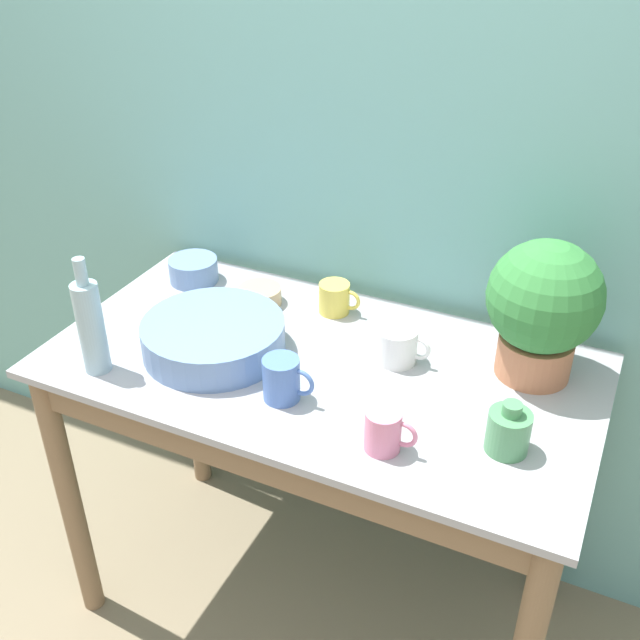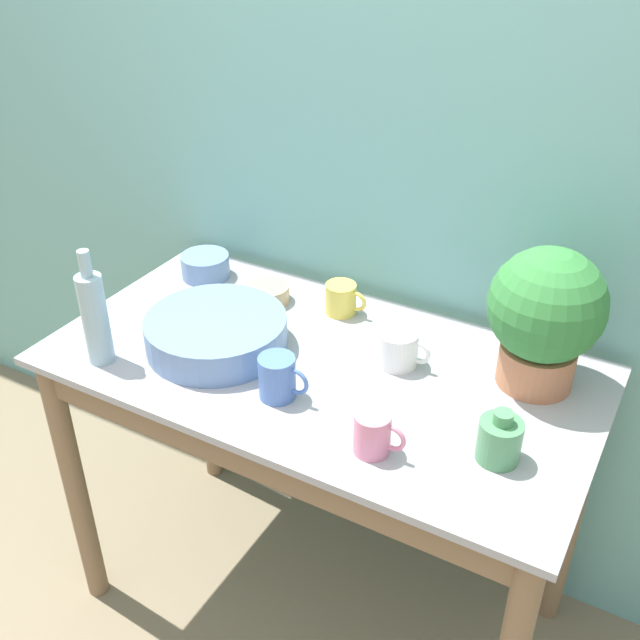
{
  "view_description": "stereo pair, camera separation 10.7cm",
  "coord_description": "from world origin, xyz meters",
  "px_view_note": "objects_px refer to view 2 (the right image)",
  "views": [
    {
      "loc": [
        0.63,
        -0.98,
        1.91
      ],
      "look_at": [
        0.0,
        0.35,
        0.99
      ],
      "focal_mm": 42.0,
      "sensor_mm": 36.0,
      "label": 1
    },
    {
      "loc": [
        0.72,
        -0.93,
        1.91
      ],
      "look_at": [
        0.0,
        0.35,
        0.99
      ],
      "focal_mm": 42.0,
      "sensor_mm": 36.0,
      "label": 2
    }
  ],
  "objects_px": {
    "mug_blue": "(278,378)",
    "bowl_small_blue": "(205,266)",
    "potted_plant": "(545,314)",
    "bottle_short": "(500,440)",
    "mug_pink": "(373,433)",
    "bottle_tall": "(95,317)",
    "mug_white": "(398,348)",
    "bowl_small_tan": "(268,293)",
    "mug_yellow": "(342,299)",
    "bowl_wash_large": "(216,333)"
  },
  "relations": [
    {
      "from": "mug_yellow",
      "to": "bowl_wash_large",
      "type": "bearing_deg",
      "value": -122.81
    },
    {
      "from": "bottle_short",
      "to": "potted_plant",
      "type": "bearing_deg",
      "value": 91.64
    },
    {
      "from": "bowl_wash_large",
      "to": "bowl_small_blue",
      "type": "height_order",
      "value": "bowl_wash_large"
    },
    {
      "from": "bowl_small_tan",
      "to": "mug_white",
      "type": "bearing_deg",
      "value": -12.97
    },
    {
      "from": "mug_pink",
      "to": "bowl_small_blue",
      "type": "xyz_separation_m",
      "value": [
        -0.75,
        0.44,
        -0.01
      ]
    },
    {
      "from": "bottle_tall",
      "to": "mug_yellow",
      "type": "height_order",
      "value": "bottle_tall"
    },
    {
      "from": "mug_white",
      "to": "mug_pink",
      "type": "relative_size",
      "value": 1.2
    },
    {
      "from": "mug_white",
      "to": "mug_yellow",
      "type": "bearing_deg",
      "value": 147.82
    },
    {
      "from": "mug_pink",
      "to": "mug_blue",
      "type": "distance_m",
      "value": 0.27
    },
    {
      "from": "potted_plant",
      "to": "mug_white",
      "type": "distance_m",
      "value": 0.35
    },
    {
      "from": "mug_yellow",
      "to": "mug_pink",
      "type": "xyz_separation_m",
      "value": [
        0.31,
        -0.45,
        0.0
      ]
    },
    {
      "from": "bowl_wash_large",
      "to": "mug_white",
      "type": "bearing_deg",
      "value": 20.05
    },
    {
      "from": "bottle_tall",
      "to": "mug_pink",
      "type": "distance_m",
      "value": 0.72
    },
    {
      "from": "bowl_wash_large",
      "to": "bottle_tall",
      "type": "xyz_separation_m",
      "value": [
        -0.21,
        -0.18,
        0.08
      ]
    },
    {
      "from": "potted_plant",
      "to": "bowl_wash_large",
      "type": "bearing_deg",
      "value": -161.69
    },
    {
      "from": "potted_plant",
      "to": "mug_blue",
      "type": "height_order",
      "value": "potted_plant"
    },
    {
      "from": "mug_yellow",
      "to": "bowl_small_tan",
      "type": "xyz_separation_m",
      "value": [
        -0.2,
        -0.04,
        -0.02
      ]
    },
    {
      "from": "bottle_tall",
      "to": "mug_blue",
      "type": "distance_m",
      "value": 0.46
    },
    {
      "from": "potted_plant",
      "to": "bowl_small_tan",
      "type": "bearing_deg",
      "value": 179.01
    },
    {
      "from": "bottle_short",
      "to": "mug_blue",
      "type": "height_order",
      "value": "bottle_short"
    },
    {
      "from": "bottle_short",
      "to": "mug_white",
      "type": "relative_size",
      "value": 0.88
    },
    {
      "from": "mug_white",
      "to": "mug_pink",
      "type": "height_order",
      "value": "mug_pink"
    },
    {
      "from": "mug_blue",
      "to": "mug_pink",
      "type": "bearing_deg",
      "value": -12.95
    },
    {
      "from": "potted_plant",
      "to": "bottle_short",
      "type": "xyz_separation_m",
      "value": [
        0.01,
        -0.29,
        -0.14
      ]
    },
    {
      "from": "bottle_tall",
      "to": "mug_white",
      "type": "bearing_deg",
      "value": 28.11
    },
    {
      "from": "bottle_tall",
      "to": "mug_yellow",
      "type": "distance_m",
      "value": 0.63
    },
    {
      "from": "mug_blue",
      "to": "bowl_small_blue",
      "type": "height_order",
      "value": "mug_blue"
    },
    {
      "from": "mug_yellow",
      "to": "mug_blue",
      "type": "bearing_deg",
      "value": -82.96
    },
    {
      "from": "bowl_small_blue",
      "to": "bowl_small_tan",
      "type": "bearing_deg",
      "value": -7.46
    },
    {
      "from": "mug_pink",
      "to": "bowl_small_tan",
      "type": "xyz_separation_m",
      "value": [
        -0.52,
        0.41,
        -0.02
      ]
    },
    {
      "from": "potted_plant",
      "to": "bottle_short",
      "type": "distance_m",
      "value": 0.32
    },
    {
      "from": "mug_white",
      "to": "bowl_small_tan",
      "type": "distance_m",
      "value": 0.44
    },
    {
      "from": "potted_plant",
      "to": "bowl_small_tan",
      "type": "relative_size",
      "value": 2.86
    },
    {
      "from": "mug_pink",
      "to": "mug_blue",
      "type": "relative_size",
      "value": 0.91
    },
    {
      "from": "mug_pink",
      "to": "bowl_small_blue",
      "type": "distance_m",
      "value": 0.87
    },
    {
      "from": "bottle_tall",
      "to": "bottle_short",
      "type": "height_order",
      "value": "bottle_tall"
    },
    {
      "from": "bowl_wash_large",
      "to": "bowl_small_tan",
      "type": "bearing_deg",
      "value": 93.02
    },
    {
      "from": "mug_pink",
      "to": "mug_blue",
      "type": "xyz_separation_m",
      "value": [
        -0.26,
        0.06,
        0.01
      ]
    },
    {
      "from": "mug_white",
      "to": "bowl_small_tan",
      "type": "xyz_separation_m",
      "value": [
        -0.43,
        0.1,
        -0.02
      ]
    },
    {
      "from": "bowl_wash_large",
      "to": "bowl_small_blue",
      "type": "bearing_deg",
      "value": 131.03
    },
    {
      "from": "bottle_tall",
      "to": "bowl_small_blue",
      "type": "xyz_separation_m",
      "value": [
        -0.04,
        0.46,
        -0.09
      ]
    },
    {
      "from": "mug_blue",
      "to": "bowl_small_blue",
      "type": "xyz_separation_m",
      "value": [
        -0.48,
        0.38,
        -0.02
      ]
    },
    {
      "from": "potted_plant",
      "to": "mug_yellow",
      "type": "xyz_separation_m",
      "value": [
        -0.53,
        0.06,
        -0.14
      ]
    },
    {
      "from": "mug_white",
      "to": "bowl_small_tan",
      "type": "bearing_deg",
      "value": 167.03
    },
    {
      "from": "mug_yellow",
      "to": "mug_white",
      "type": "distance_m",
      "value": 0.27
    },
    {
      "from": "bowl_small_blue",
      "to": "mug_pink",
      "type": "bearing_deg",
      "value": -30.32
    },
    {
      "from": "bowl_wash_large",
      "to": "mug_blue",
      "type": "bearing_deg",
      "value": -21.66
    },
    {
      "from": "mug_blue",
      "to": "bowl_small_tan",
      "type": "relative_size",
      "value": 1.04
    },
    {
      "from": "mug_white",
      "to": "mug_blue",
      "type": "relative_size",
      "value": 1.09
    },
    {
      "from": "potted_plant",
      "to": "mug_pink",
      "type": "distance_m",
      "value": 0.47
    }
  ]
}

